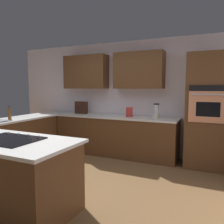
% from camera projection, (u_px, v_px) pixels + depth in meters
% --- Properties ---
extents(ground_plane, '(14.00, 14.00, 0.00)m').
position_uv_depth(ground_plane, '(77.00, 184.00, 3.65)').
color(ground_plane, brown).
extents(wall_back, '(6.00, 0.44, 2.60)m').
position_uv_depth(wall_back, '(121.00, 91.00, 5.36)').
color(wall_back, silver).
rests_on(wall_back, ground).
extents(lower_cabinets_back, '(2.80, 0.60, 0.86)m').
position_uv_depth(lower_cabinets_back, '(115.00, 136.00, 5.20)').
color(lower_cabinets_back, brown).
rests_on(lower_cabinets_back, ground).
extents(countertop_back, '(2.84, 0.64, 0.04)m').
position_uv_depth(countertop_back, '(115.00, 117.00, 5.15)').
color(countertop_back, silver).
rests_on(countertop_back, lower_cabinets_back).
extents(lower_cabinets_side, '(0.60, 2.90, 0.86)m').
position_uv_depth(lower_cabinets_side, '(19.00, 140.00, 4.87)').
color(lower_cabinets_side, brown).
rests_on(lower_cabinets_side, ground).
extents(countertop_side, '(0.64, 2.94, 0.04)m').
position_uv_depth(countertop_side, '(19.00, 119.00, 4.82)').
color(countertop_side, silver).
rests_on(countertop_side, lower_cabinets_side).
extents(island_base, '(1.65, 0.85, 0.86)m').
position_uv_depth(island_base, '(10.00, 177.00, 2.84)').
color(island_base, brown).
rests_on(island_base, ground).
extents(island_top, '(1.73, 0.93, 0.04)m').
position_uv_depth(island_top, '(8.00, 141.00, 2.79)').
color(island_top, silver).
rests_on(island_top, island_base).
extents(wall_oven, '(0.80, 0.66, 2.18)m').
position_uv_depth(wall_oven, '(208.00, 111.00, 4.30)').
color(wall_oven, brown).
rests_on(wall_oven, ground).
extents(cooktop, '(0.76, 0.56, 0.03)m').
position_uv_depth(cooktop, '(9.00, 139.00, 2.79)').
color(cooktop, black).
rests_on(cooktop, island_top).
extents(blender, '(0.15, 0.15, 0.31)m').
position_uv_depth(blender, '(156.00, 112.00, 4.73)').
color(blender, beige).
rests_on(blender, countertop_back).
extents(spice_rack, '(0.32, 0.11, 0.30)m').
position_uv_depth(spice_rack, '(81.00, 108.00, 5.60)').
color(spice_rack, '#381E14').
rests_on(spice_rack, countertop_back).
extents(kettle, '(0.15, 0.15, 0.21)m').
position_uv_depth(kettle, '(129.00, 112.00, 4.98)').
color(kettle, red).
rests_on(kettle, countertop_back).
extents(dish_soap_bottle, '(0.07, 0.07, 0.28)m').
position_uv_depth(dish_soap_bottle, '(10.00, 114.00, 4.54)').
color(dish_soap_bottle, brown).
rests_on(dish_soap_bottle, countertop_side).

